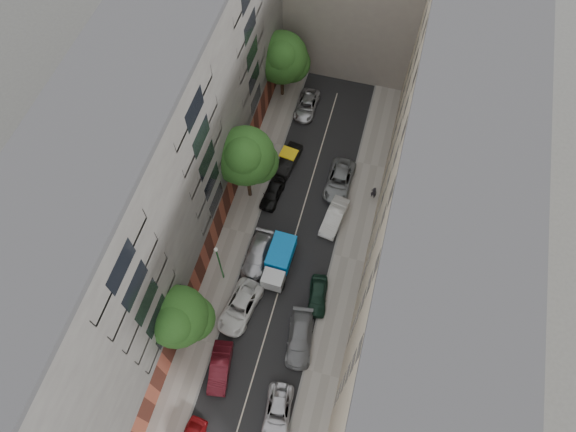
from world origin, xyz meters
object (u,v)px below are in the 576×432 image
(car_left_3, at_px, (257,255))
(lamp_post, at_px, (219,260))
(car_left_1, at_px, (220,368))
(car_right_1, at_px, (300,339))
(tarp_truck, at_px, (279,261))
(car_right_3, at_px, (334,217))
(pedestrian, at_px, (374,192))
(tree_near, at_px, (179,319))
(car_left_4, at_px, (273,193))
(car_left_2, at_px, (240,307))
(tree_far, at_px, (282,60))
(tree_mid, at_px, (246,158))
(car_left_6, at_px, (307,105))
(car_left_5, at_px, (289,160))
(car_right_4, at_px, (339,181))
(car_right_2, at_px, (318,296))
(car_right_0, at_px, (278,412))

(car_left_3, relative_size, lamp_post, 0.81)
(car_left_1, bearing_deg, car_right_1, 25.77)
(tarp_truck, distance_m, lamp_post, 5.84)
(car_right_3, xyz_separation_m, pedestrian, (3.16, 3.60, 0.22))
(car_left_1, height_order, car_right_1, car_right_1)
(pedestrian, bearing_deg, tree_near, 67.13)
(car_left_4, relative_size, lamp_post, 0.65)
(lamp_post, bearing_deg, tree_near, -98.73)
(car_left_2, relative_size, car_right_3, 1.18)
(tarp_truck, bearing_deg, tree_far, 105.99)
(car_left_3, distance_m, pedestrian, 13.16)
(car_right_1, bearing_deg, car_left_2, 159.10)
(car_right_1, height_order, tree_mid, tree_mid)
(car_left_6, distance_m, car_right_1, 26.06)
(car_left_5, bearing_deg, car_right_1, -63.67)
(car_left_2, relative_size, tree_mid, 0.56)
(car_left_4, distance_m, tree_mid, 6.30)
(car_left_5, bearing_deg, tree_mid, -110.20)
(car_left_5, distance_m, tree_far, 10.49)
(car_left_3, relative_size, tree_near, 0.60)
(car_right_4, distance_m, tree_far, 14.07)
(car_left_2, height_order, car_left_5, car_left_2)
(tarp_truck, height_order, car_right_1, tarp_truck)
(car_left_1, distance_m, car_right_3, 17.56)
(car_left_3, distance_m, car_right_2, 6.82)
(tree_mid, bearing_deg, car_left_3, -67.33)
(car_left_1, xyz_separation_m, tree_far, (-3.08, 30.72, 4.71))
(car_right_3, xyz_separation_m, tree_near, (-9.42, -14.71, 4.98))
(tarp_truck, xyz_separation_m, tree_near, (-5.58, -8.55, 4.43))
(tree_mid, bearing_deg, car_left_6, 78.05)
(car_left_2, distance_m, tree_mid, 13.24)
(tree_near, bearing_deg, pedestrian, 55.52)
(car_left_1, height_order, car_left_4, car_left_1)
(car_right_2, bearing_deg, car_left_4, 118.50)
(car_left_2, height_order, tree_mid, tree_mid)
(tarp_truck, height_order, car_left_5, tarp_truck)
(tarp_truck, distance_m, car_right_1, 7.23)
(car_left_3, bearing_deg, car_right_3, 45.50)
(tarp_truck, bearing_deg, car_left_6, 98.04)
(car_left_1, relative_size, car_right_2, 1.12)
(car_left_1, height_order, car_left_5, car_left_1)
(car_right_2, height_order, tree_mid, tree_mid)
(car_left_4, distance_m, car_right_0, 20.60)
(tree_far, bearing_deg, car_left_6, -21.83)
(tree_mid, bearing_deg, car_right_0, -66.69)
(lamp_post, bearing_deg, tree_mid, 91.34)
(car_left_2, xyz_separation_m, car_right_3, (6.04, 11.07, 0.00))
(car_left_6, relative_size, car_right_4, 0.88)
(car_left_4, relative_size, car_right_1, 0.77)
(car_right_2, bearing_deg, car_left_3, 151.33)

